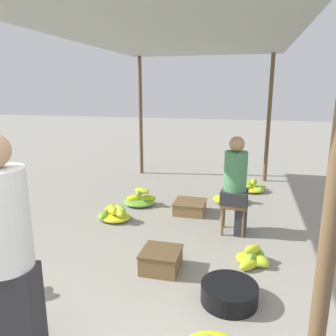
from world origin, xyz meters
The scene contains 16 objects.
canopy_post_front_right centered at (1.38, 0.30, 1.30)m, with size 0.08×0.08×2.59m, color brown.
canopy_post_back_left centered at (-1.38, 5.82, 1.30)m, with size 0.08×0.08×2.59m, color brown.
canopy_post_back_right centered at (1.38, 5.82, 1.30)m, with size 0.08×0.08×2.59m, color brown.
canopy_tarp centered at (0.00, 3.06, 2.61)m, with size 3.15×5.92×0.04m, color #9EA399.
vendor_foreground centered at (-0.50, 0.43, 0.86)m, with size 0.40×0.40×1.66m.
stool centered at (0.86, 3.04, 0.34)m, with size 0.34×0.34×0.42m.
vendor_seated centered at (0.88, 3.04, 0.69)m, with size 0.37×0.37×1.32m.
basin_black centered at (0.90, 1.50, 0.09)m, with size 0.52×0.52×0.18m.
banana_pile_left_0 centered at (-0.88, 3.04, 0.11)m, with size 0.50×0.43×0.25m.
banana_pile_left_1 centered at (-0.73, 3.76, 0.09)m, with size 0.55×0.46×0.30m.
banana_pile_left_2 centered at (-1.13, 1.08, 0.10)m, with size 0.56×0.40×0.29m.
banana_pile_right_0 centered at (1.10, 4.99, 0.07)m, with size 0.54×0.49×0.26m.
banana_pile_right_1 centered at (0.76, 4.27, 0.10)m, with size 0.60×0.53×0.33m.
banana_pile_right_3 centered at (1.12, 2.25, 0.07)m, with size 0.40×0.47×0.22m.
crate_near centered at (0.15, 1.89, 0.11)m, with size 0.41×0.41×0.23m.
crate_mid centered at (0.16, 3.61, 0.09)m, with size 0.48×0.48×0.19m.
Camera 1 is at (1.00, -1.20, 1.91)m, focal length 35.00 mm.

